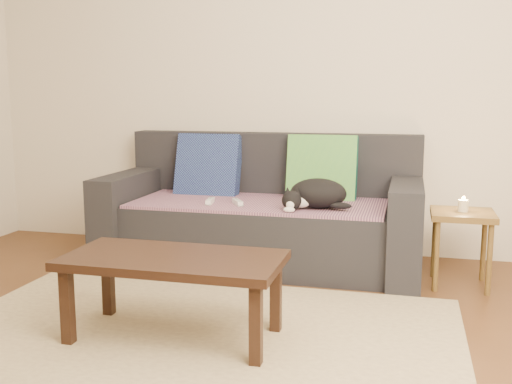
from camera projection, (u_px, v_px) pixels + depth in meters
ground at (177, 357)px, 2.63m from camera, size 4.50×4.50×0.00m
back_wall at (277, 73)px, 4.34m from camera, size 4.50×0.04×2.60m
sofa at (263, 218)px, 4.09m from camera, size 2.10×0.94×0.87m
throw_blanket at (259, 203)px, 3.98m from camera, size 1.66×0.74×0.02m
cushion_navy at (208, 167)px, 4.31m from camera, size 0.46×0.25×0.47m
cushion_green at (322, 170)px, 4.10m from camera, size 0.47×0.21×0.49m
cat at (316, 194)px, 3.73m from camera, size 0.43×0.35×0.19m
wii_remote_a at (237, 202)px, 3.86m from camera, size 0.11×0.15×0.03m
wii_remote_b at (210, 201)px, 3.91m from camera, size 0.06×0.15×0.03m
side_table at (462, 225)px, 3.56m from camera, size 0.36×0.36×0.46m
candle at (463, 205)px, 3.54m from camera, size 0.06×0.06×0.09m
rug at (189, 342)px, 2.78m from camera, size 2.50×1.80×0.01m
coffee_table at (174, 266)px, 2.77m from camera, size 1.01×0.51×0.40m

